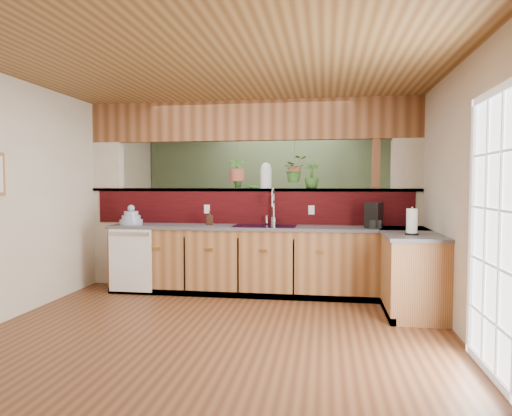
# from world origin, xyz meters

# --- Properties ---
(ground) EXTENTS (4.60, 7.00, 0.01)m
(ground) POSITION_xyz_m (0.00, 0.00, 0.00)
(ground) COLOR brown
(ground) RESTS_ON ground
(ceiling) EXTENTS (4.60, 7.00, 0.01)m
(ceiling) POSITION_xyz_m (0.00, 0.00, 2.60)
(ceiling) COLOR brown
(ceiling) RESTS_ON ground
(wall_back) EXTENTS (4.60, 0.02, 2.60)m
(wall_back) POSITION_xyz_m (0.00, 3.50, 1.30)
(wall_back) COLOR beige
(wall_back) RESTS_ON ground
(wall_front) EXTENTS (4.60, 0.02, 2.60)m
(wall_front) POSITION_xyz_m (0.00, -3.50, 1.30)
(wall_front) COLOR beige
(wall_front) RESTS_ON ground
(wall_left) EXTENTS (0.02, 7.00, 2.60)m
(wall_left) POSITION_xyz_m (-2.30, 0.00, 1.30)
(wall_left) COLOR beige
(wall_left) RESTS_ON ground
(wall_right) EXTENTS (0.02, 7.00, 2.60)m
(wall_right) POSITION_xyz_m (2.30, 0.00, 1.30)
(wall_right) COLOR beige
(wall_right) RESTS_ON ground
(pass_through_partition) EXTENTS (4.60, 0.21, 2.60)m
(pass_through_partition) POSITION_xyz_m (0.03, 1.35, 1.19)
(pass_through_partition) COLOR beige
(pass_through_partition) RESTS_ON ground
(pass_through_ledge) EXTENTS (4.60, 0.21, 0.04)m
(pass_through_ledge) POSITION_xyz_m (0.00, 1.35, 1.37)
(pass_through_ledge) COLOR brown
(pass_through_ledge) RESTS_ON ground
(header_beam) EXTENTS (4.60, 0.15, 0.55)m
(header_beam) POSITION_xyz_m (0.00, 1.35, 2.33)
(header_beam) COLOR brown
(header_beam) RESTS_ON ground
(sage_backwall) EXTENTS (4.55, 0.02, 2.55)m
(sage_backwall) POSITION_xyz_m (0.00, 3.48, 1.30)
(sage_backwall) COLOR #566B49
(sage_backwall) RESTS_ON ground
(countertop) EXTENTS (4.14, 1.52, 0.90)m
(countertop) POSITION_xyz_m (0.84, 0.87, 0.45)
(countertop) COLOR brown
(countertop) RESTS_ON ground
(dishwasher) EXTENTS (0.58, 0.03, 0.82)m
(dishwasher) POSITION_xyz_m (-1.48, 0.66, 0.46)
(dishwasher) COLOR white
(dishwasher) RESTS_ON ground
(navy_sink) EXTENTS (0.82, 0.50, 0.18)m
(navy_sink) POSITION_xyz_m (0.25, 0.98, 0.82)
(navy_sink) COLOR black
(navy_sink) RESTS_ON countertop
(french_door) EXTENTS (0.06, 1.02, 2.16)m
(french_door) POSITION_xyz_m (2.27, -1.30, 1.05)
(french_door) COLOR white
(french_door) RESTS_ON ground
(faucet) EXTENTS (0.22, 0.22, 0.50)m
(faucet) POSITION_xyz_m (0.34, 1.13, 1.17)
(faucet) COLOR #B7B7B2
(faucet) RESTS_ON countertop
(dish_stack) EXTENTS (0.31, 0.31, 0.27)m
(dish_stack) POSITION_xyz_m (-1.58, 0.93, 0.98)
(dish_stack) COLOR #8F9CB9
(dish_stack) RESTS_ON countertop
(soap_dispenser) EXTENTS (0.11, 0.11, 0.19)m
(soap_dispenser) POSITION_xyz_m (-0.50, 1.01, 1.00)
(soap_dispenser) COLOR #352013
(soap_dispenser) RESTS_ON countertop
(coffee_maker) EXTENTS (0.17, 0.29, 0.32)m
(coffee_maker) POSITION_xyz_m (1.64, 0.92, 1.05)
(coffee_maker) COLOR black
(coffee_maker) RESTS_ON countertop
(paper_towel) EXTENTS (0.14, 0.14, 0.30)m
(paper_towel) POSITION_xyz_m (1.96, 0.19, 1.04)
(paper_towel) COLOR black
(paper_towel) RESTS_ON countertop
(glass_jar) EXTENTS (0.16, 0.16, 0.35)m
(glass_jar) POSITION_xyz_m (0.22, 1.35, 1.57)
(glass_jar) COLOR silver
(glass_jar) RESTS_ON pass_through_ledge
(ledge_plant_right) EXTENTS (0.20, 0.20, 0.35)m
(ledge_plant_right) POSITION_xyz_m (0.85, 1.35, 1.57)
(ledge_plant_right) COLOR #2D5C1F
(ledge_plant_right) RESTS_ON pass_through_ledge
(hanging_plant_a) EXTENTS (0.24, 0.20, 0.56)m
(hanging_plant_a) POSITION_xyz_m (-0.19, 1.35, 1.75)
(hanging_plant_a) COLOR brown
(hanging_plant_a) RESTS_ON header_beam
(hanging_plant_b) EXTENTS (0.40, 0.38, 0.51)m
(hanging_plant_b) POSITION_xyz_m (0.61, 1.35, 1.81)
(hanging_plant_b) COLOR brown
(hanging_plant_b) RESTS_ON header_beam
(shelving_console) EXTENTS (1.52, 0.82, 0.98)m
(shelving_console) POSITION_xyz_m (-0.57, 3.25, 0.50)
(shelving_console) COLOR black
(shelving_console) RESTS_ON ground
(shelf_plant_a) EXTENTS (0.23, 0.17, 0.41)m
(shelf_plant_a) POSITION_xyz_m (-1.14, 3.25, 1.20)
(shelf_plant_a) COLOR #2D5C1F
(shelf_plant_a) RESTS_ON shelving_console
(shelf_plant_b) EXTENTS (0.31, 0.31, 0.46)m
(shelf_plant_b) POSITION_xyz_m (-0.28, 3.25, 1.22)
(shelf_plant_b) COLOR #2D5C1F
(shelf_plant_b) RESTS_ON shelving_console
(floor_plant) EXTENTS (0.93, 0.88, 0.82)m
(floor_plant) POSITION_xyz_m (0.58, 2.44, 0.41)
(floor_plant) COLOR #2D5C1F
(floor_plant) RESTS_ON ground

